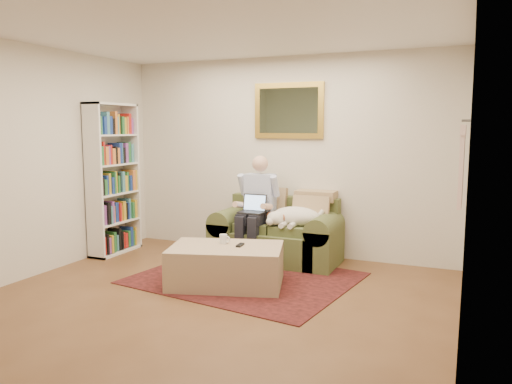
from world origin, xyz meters
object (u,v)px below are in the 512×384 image
Objects in this scene: seated_man at (255,210)px; coffee_mug at (223,239)px; ottoman at (226,266)px; bookshelf at (113,179)px; sofa at (277,239)px; laptop at (253,208)px; sleeping_dog at (296,216)px.

coffee_mug is at bearing -89.10° from seated_man.
seated_man is 1.11m from ottoman.
sofa is at bearing 12.14° from bookshelf.
bookshelf reaches higher than laptop.
sofa is 0.53m from laptop.
coffee_mug is at bearing -117.66° from sleeping_dog.
coffee_mug is (-0.09, 0.11, 0.26)m from ottoman.
bookshelf is at bearing -172.35° from laptop.
sofa reaches higher than coffee_mug.
laptop reaches higher than sofa.
coffee_mug is (-0.51, -0.97, -0.13)m from sleeping_dog.
coffee_mug is (0.01, -0.84, -0.22)m from laptop.
sleeping_dog is at bearing 68.56° from ottoman.
ottoman is at bearing -18.75° from bookshelf.
coffee_mug is 0.05× the size of bookshelf.
laptop reaches higher than sleeping_dog.
sleeping_dog is (0.28, -0.08, 0.33)m from sofa.
bookshelf reaches higher than sofa.
ottoman is at bearing -83.98° from laptop.
coffee_mug is at bearing -102.03° from sofa.
ottoman is at bearing -111.44° from sleeping_dog.
coffee_mug is at bearing -16.70° from bookshelf.
ottoman is 2.28m from bookshelf.
bookshelf is at bearing 163.30° from coffee_mug.
ottoman is 0.59× the size of bookshelf.
seated_man is 4.33× the size of laptop.
seated_man is 0.92m from coffee_mug.
sofa is 2.43× the size of sleeping_dog.
bookshelf is (-1.94, 0.58, 0.52)m from coffee_mug.
sleeping_dog is at bearing 8.95° from bookshelf.
laptop is at bearing 7.65° from bookshelf.
sofa is at bearing 41.02° from laptop.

